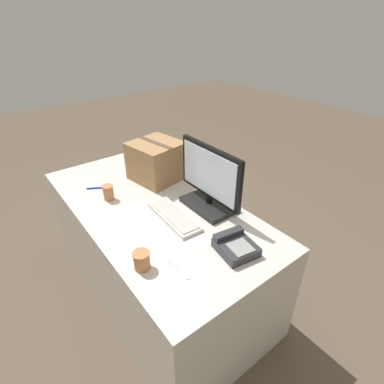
{
  "coord_description": "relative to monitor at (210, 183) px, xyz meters",
  "views": [
    {
      "loc": [
        1.48,
        -0.81,
        1.85
      ],
      "look_at": [
        0.23,
        0.16,
        0.9
      ],
      "focal_mm": 28.0,
      "sensor_mm": 36.0,
      "label": 1
    }
  ],
  "objects": [
    {
      "name": "ground_plane",
      "position": [
        -0.24,
        -0.29,
        -0.93
      ],
      "size": [
        12.0,
        12.0,
        0.0
      ],
      "primitive_type": "plane",
      "color": "brown"
    },
    {
      "name": "office_desk",
      "position": [
        -0.24,
        -0.29,
        -0.55
      ],
      "size": [
        1.8,
        0.9,
        0.75
      ],
      "color": "beige",
      "rests_on": "ground_plane"
    },
    {
      "name": "monitor",
      "position": [
        0.0,
        0.0,
        0.0
      ],
      "size": [
        0.53,
        0.24,
        0.42
      ],
      "color": "black",
      "rests_on": "office_desk"
    },
    {
      "name": "keyboard",
      "position": [
        -0.03,
        -0.26,
        -0.16
      ],
      "size": [
        0.44,
        0.17,
        0.03
      ],
      "rotation": [
        0.0,
        0.0,
        -0.05
      ],
      "color": "beige",
      "rests_on": "office_desk"
    },
    {
      "name": "desk_phone",
      "position": [
        0.41,
        -0.17,
        -0.14
      ],
      "size": [
        0.23,
        0.22,
        0.08
      ],
      "rotation": [
        0.0,
        0.0,
        -0.16
      ],
      "color": "#2D2D33",
      "rests_on": "office_desk"
    },
    {
      "name": "paper_cup_left",
      "position": [
        -0.49,
        -0.48,
        -0.12
      ],
      "size": [
        0.08,
        0.08,
        0.1
      ],
      "color": "#BC7547",
      "rests_on": "office_desk"
    },
    {
      "name": "paper_cup_right",
      "position": [
        0.22,
        -0.62,
        -0.13
      ],
      "size": [
        0.09,
        0.09,
        0.1
      ],
      "color": "#BC7547",
      "rests_on": "office_desk"
    },
    {
      "name": "spoon",
      "position": [
        0.37,
        -0.49,
        -0.17
      ],
      "size": [
        0.17,
        0.03,
        0.0
      ],
      "rotation": [
        0.0,
        0.0,
        0.08
      ],
      "color": "silver",
      "rests_on": "office_desk"
    },
    {
      "name": "cardboard_box",
      "position": [
        -0.55,
        -0.06,
        -0.03
      ],
      "size": [
        0.39,
        0.39,
        0.29
      ],
      "rotation": [
        0.0,
        0.0,
        0.17
      ],
      "color": "#9E754C",
      "rests_on": "office_desk"
    },
    {
      "name": "pen_marker",
      "position": [
        -0.68,
        -0.5,
        -0.17
      ],
      "size": [
        0.07,
        0.12,
        0.01
      ],
      "rotation": [
        0.0,
        0.0,
        1.06
      ],
      "color": "#1933B2",
      "rests_on": "office_desk"
    }
  ]
}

